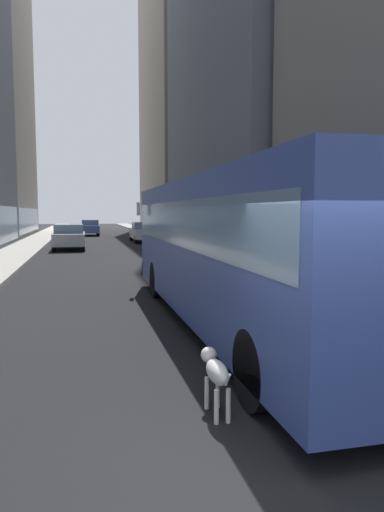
# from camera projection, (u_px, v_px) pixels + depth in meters

# --- Properties ---
(ground_plane) EXTENTS (120.00, 120.00, 0.00)m
(ground_plane) POSITION_uv_depth(u_px,v_px,m) (107.00, 241.00, 38.32)
(ground_plane) COLOR black
(sidewalk_left) EXTENTS (2.40, 110.00, 0.15)m
(sidewalk_left) POSITION_uv_depth(u_px,v_px,m) (35.00, 241.00, 37.01)
(sidewalk_left) COLOR #ADA89E
(sidewalk_left) RESTS_ON ground
(sidewalk_right) EXTENTS (2.40, 110.00, 0.15)m
(sidewalk_right) POSITION_uv_depth(u_px,v_px,m) (175.00, 239.00, 39.62)
(sidewalk_right) COLOR gray
(sidewalk_right) RESTS_ON ground
(building_right_far) EXTENTS (10.97, 21.47, 32.71)m
(building_right_far) POSITION_uv_depth(u_px,v_px,m) (192.00, 101.00, 58.46)
(building_right_far) COLOR #A0937F
(building_right_far) RESTS_ON ground
(transit_bus) EXTENTS (2.78, 11.53, 3.05)m
(transit_bus) POSITION_uv_depth(u_px,v_px,m) (236.00, 242.00, 9.77)
(transit_bus) COLOR #33478C
(transit_bus) RESTS_ON ground
(car_white_van) EXTENTS (1.76, 4.80, 1.62)m
(car_white_van) POSITION_uv_depth(u_px,v_px,m) (143.00, 232.00, 37.37)
(car_white_van) COLOR silver
(car_white_van) RESTS_ON ground
(car_silver_sedan) EXTENTS (1.95, 4.74, 1.62)m
(car_silver_sedan) POSITION_uv_depth(u_px,v_px,m) (69.00, 237.00, 29.87)
(car_silver_sedan) COLOR #B7BABF
(car_silver_sedan) RESTS_ON ground
(car_blue_hatchback) EXTENTS (1.79, 4.68, 1.62)m
(car_blue_hatchback) POSITION_uv_depth(u_px,v_px,m) (90.00, 228.00, 47.80)
(car_blue_hatchback) COLOR #4C6BB7
(car_blue_hatchback) RESTS_ON ground
(dalmatian_dog) EXTENTS (0.22, 0.96, 0.72)m
(dalmatian_dog) POSITION_uv_depth(u_px,v_px,m) (216.00, 371.00, 5.50)
(dalmatian_dog) COLOR white
(dalmatian_dog) RESTS_ON ground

